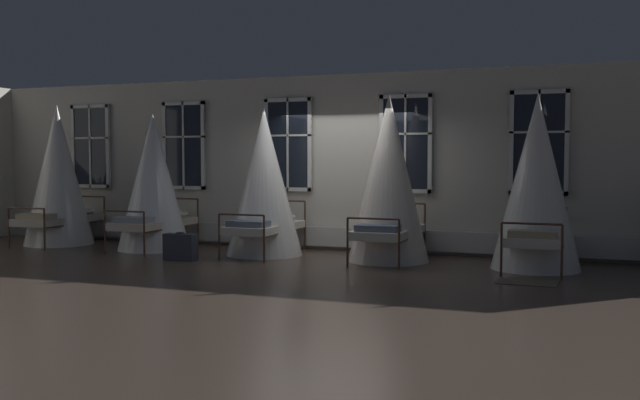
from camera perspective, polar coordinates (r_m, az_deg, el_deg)
The scene contains 10 objects.
ground at distance 11.70m, azimuth 0.09°, elevation -4.89°, with size 29.27×29.27×0.00m, color #4C3D33.
back_wall_with_windows at distance 12.86m, azimuth 2.20°, elevation 3.06°, with size 15.63×0.10×3.23m, color beige.
window_bank at distance 12.77m, azimuth 2.02°, elevation 0.27°, with size 12.20×0.10×2.75m.
cot_first at distance 14.69m, azimuth -20.56°, elevation 1.77°, with size 1.34×1.84×2.75m.
cot_second at distance 13.33m, azimuth -13.42°, elevation 1.28°, with size 1.34×1.83×2.52m.
cot_third at distance 12.25m, azimuth -4.56°, elevation 1.28°, with size 1.34×1.83×2.56m.
cot_fourth at distance 11.51m, azimuth 5.62°, elevation 1.60°, with size 1.34×1.83×2.75m.
cot_fifth at distance 11.09m, azimuth 17.24°, elevation 1.22°, with size 1.34×1.83×2.67m.
rug_fifth at distance 9.97m, azimuth 16.53°, elevation -6.43°, with size 0.80×0.56×0.01m, color brown.
suitcase_dark at distance 11.85m, azimuth -11.32°, elevation -3.76°, with size 0.56×0.22×0.47m.
Camera 1 is at (4.00, -10.86, 1.66)m, focal length 39.26 mm.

